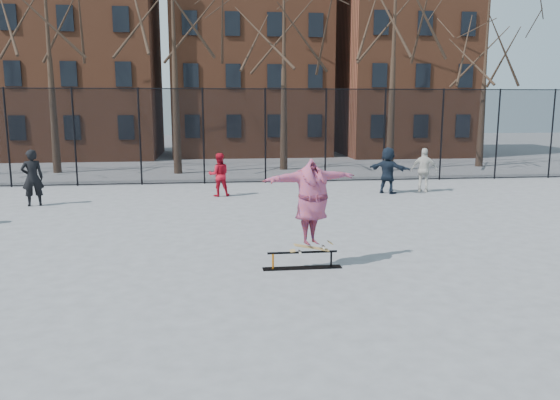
{
  "coord_description": "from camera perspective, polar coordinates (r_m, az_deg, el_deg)",
  "views": [
    {
      "loc": [
        -0.95,
        -10.11,
        3.35
      ],
      "look_at": [
        0.45,
        1.5,
        1.28
      ],
      "focal_mm": 35.0,
      "sensor_mm": 36.0,
      "label": 1
    }
  ],
  "objects": [
    {
      "name": "skater",
      "position": [
        11.06,
        3.35,
        -0.49
      ],
      "size": [
        2.22,
        1.32,
        1.75
      ],
      "primitive_type": "imported",
      "rotation": [
        0.0,
        0.0,
        0.37
      ],
      "color": "#4F3A92",
      "rests_on": "skateboard"
    },
    {
      "name": "fence",
      "position": [
        23.17,
        -4.55,
        6.8
      ],
      "size": [
        34.03,
        0.07,
        4.0
      ],
      "color": "black",
      "rests_on": "ground"
    },
    {
      "name": "rowhouses",
      "position": [
        36.25,
        -4.32,
        14.3
      ],
      "size": [
        29.0,
        7.0,
        13.0
      ],
      "color": "brown",
      "rests_on": "ground"
    },
    {
      "name": "skate_rail",
      "position": [
        11.31,
        2.34,
        -6.44
      ],
      "size": [
        1.64,
        0.25,
        0.36
      ],
      "color": "black",
      "rests_on": "ground"
    },
    {
      "name": "ground",
      "position": [
        10.69,
        -1.43,
        -8.21
      ],
      "size": [
        100.0,
        100.0,
        0.0
      ],
      "primitive_type": "plane",
      "color": "slate"
    },
    {
      "name": "bystander_white",
      "position": [
        21.59,
        14.84,
        3.04
      ],
      "size": [
        1.07,
        0.8,
        1.69
      ],
      "primitive_type": "imported",
      "rotation": [
        0.0,
        0.0,
        2.69
      ],
      "color": "beige",
      "rests_on": "ground"
    },
    {
      "name": "skateboard",
      "position": [
        11.27,
        3.3,
        -5.11
      ],
      "size": [
        0.78,
        0.19,
        0.09
      ],
      "primitive_type": null,
      "color": "#A37C41",
      "rests_on": "skate_rail"
    },
    {
      "name": "tree_row",
      "position": [
        27.57,
        -5.6,
        18.35
      ],
      "size": [
        33.66,
        7.46,
        10.67
      ],
      "color": "black",
      "rests_on": "ground"
    },
    {
      "name": "bystander_navy",
      "position": [
        20.93,
        11.21,
        3.06
      ],
      "size": [
        1.55,
        1.47,
        1.75
      ],
      "primitive_type": "imported",
      "rotation": [
        0.0,
        0.0,
        2.41
      ],
      "color": "#17202E",
      "rests_on": "ground"
    },
    {
      "name": "bystander_red",
      "position": [
        20.04,
        -6.39,
        2.64
      ],
      "size": [
        0.83,
        0.68,
        1.58
      ],
      "primitive_type": "imported",
      "rotation": [
        0.0,
        0.0,
        3.25
      ],
      "color": "red",
      "rests_on": "ground"
    },
    {
      "name": "bystander_black",
      "position": [
        19.76,
        -24.45,
        2.13
      ],
      "size": [
        0.8,
        0.66,
        1.87
      ],
      "primitive_type": "imported",
      "rotation": [
        0.0,
        0.0,
        3.51
      ],
      "color": "black",
      "rests_on": "ground"
    }
  ]
}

